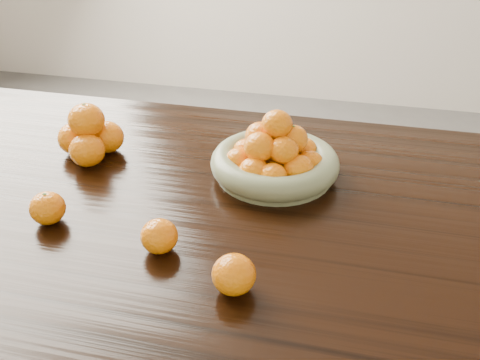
% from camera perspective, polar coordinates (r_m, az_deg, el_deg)
% --- Properties ---
extents(dining_table, '(2.00, 1.00, 0.75)m').
position_cam_1_polar(dining_table, '(1.19, -0.34, -6.47)').
color(dining_table, black).
rests_on(dining_table, ground).
extents(fruit_bowl, '(0.30, 0.30, 0.16)m').
position_cam_1_polar(fruit_bowl, '(1.23, 3.70, 2.30)').
color(fruit_bowl, '#747959').
rests_on(fruit_bowl, dining_table).
extents(orange_pyramid, '(0.16, 0.16, 0.14)m').
position_cam_1_polar(orange_pyramid, '(1.36, -15.82, 4.53)').
color(orange_pyramid, orange).
rests_on(orange_pyramid, dining_table).
extents(loose_orange_0, '(0.07, 0.07, 0.07)m').
position_cam_1_polar(loose_orange_0, '(1.14, -19.84, -2.84)').
color(loose_orange_0, orange).
rests_on(loose_orange_0, dining_table).
extents(loose_orange_1, '(0.07, 0.07, 0.07)m').
position_cam_1_polar(loose_orange_1, '(1.01, -8.61, -5.95)').
color(loose_orange_1, orange).
rests_on(loose_orange_1, dining_table).
extents(loose_orange_2, '(0.08, 0.08, 0.07)m').
position_cam_1_polar(loose_orange_2, '(0.91, -0.66, -10.05)').
color(loose_orange_2, orange).
rests_on(loose_orange_2, dining_table).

